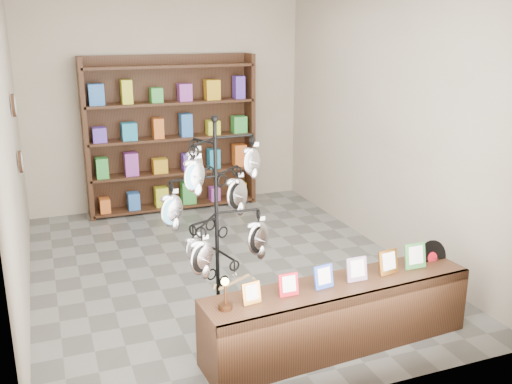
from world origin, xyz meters
TOP-DOWN VIEW (x-y plane):
  - ground at (0.00, 0.00)m, footprint 5.00×5.00m
  - room_envelope at (0.00, 0.00)m, footprint 5.00×5.00m
  - display_tree at (-0.45, -1.34)m, footprint 1.06×1.06m
  - front_shelf at (0.42, -1.89)m, footprint 2.36×0.64m
  - back_shelving at (0.00, 2.30)m, footprint 2.42×0.36m
  - wall_clocks at (-1.97, 0.80)m, footprint 0.03×0.24m

SIDE VIEW (x-z plane):
  - ground at x=0.00m, z-range 0.00..0.00m
  - front_shelf at x=0.42m, z-range -0.12..0.70m
  - back_shelving at x=0.00m, z-range -0.07..2.13m
  - display_tree at x=-0.45m, z-range 0.15..2.08m
  - wall_clocks at x=-1.97m, z-range 1.08..1.92m
  - room_envelope at x=0.00m, z-range -0.65..4.35m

